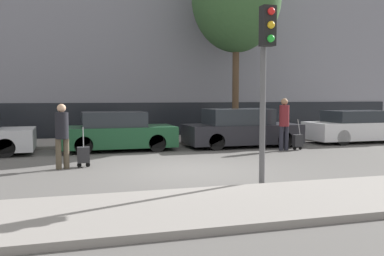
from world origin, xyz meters
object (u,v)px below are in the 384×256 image
Objects in this scene: traffic_light at (266,59)px; pedestrian_right at (284,121)px; parked_car_3 at (360,127)px; parked_car_2 at (241,129)px; parked_bicycle at (256,128)px; trolley_left at (83,155)px; parked_car_1 at (117,132)px; trolley_right at (298,141)px; pedestrian_left at (62,132)px.

pedestrian_right is at bearing 57.67° from traffic_light.
parked_car_2 is at bearing -179.68° from parked_car_3.
traffic_light is at bearing -114.11° from parked_bicycle.
traffic_light is 10.34m from parked_bicycle.
trolley_left is at bearing -144.04° from parked_bicycle.
parked_car_1 is 6.38m from trolley_right.
trolley_right is at bearing -43.69° from parked_car_2.
pedestrian_left reaches higher than trolley_right.
parked_car_2 is 3.95× the size of trolley_right.
pedestrian_right reaches higher than trolley_left.
traffic_light is (-3.38, -5.34, 1.60)m from pedestrian_right.
pedestrian_left is (-6.42, -3.25, 0.30)m from parked_car_2.
parked_car_1 is at bearing 178.88° from parked_car_3.
parked_car_1 is 3.60m from trolley_left.
traffic_light reaches higher than trolley_left.
traffic_light is (4.03, -3.57, 1.68)m from pedestrian_left.
parked_car_2 is 2.41× the size of parked_bicycle.
parked_car_3 is 2.48× the size of pedestrian_right.
trolley_right is (-3.75, -1.50, -0.29)m from parked_car_3.
parked_car_2 is at bearing 70.74° from traffic_light.
parked_car_3 is at bearing 41.73° from traffic_light.
parked_bicycle is (4.13, 9.23, -2.15)m from traffic_light.
parked_car_3 is 10.49m from traffic_light.
parked_car_1 is 7.65m from traffic_light.
traffic_light is (-3.93, -5.35, 2.32)m from trolley_right.
parked_car_1 is at bearing 177.23° from parked_car_2.
parked_car_3 reaches higher than parked_bicycle.
traffic_light is at bearing -109.26° from parked_car_2.
parked_car_1 is 1.06× the size of traffic_light.
parked_bicycle is (0.75, 3.89, -0.55)m from pedestrian_right.
trolley_right is (1.54, -1.47, -0.34)m from parked_car_2.
trolley_left is 0.59× the size of pedestrian_right.
parked_car_2 is 2.98m from parked_bicycle.
parked_car_1 reaches higher than trolley_right.
parked_bicycle is (6.34, 2.19, -0.15)m from parked_car_1.
parked_car_1 is at bearing 68.99° from trolley_left.
pedestrian_right reaches higher than parked_car_2.
pedestrian_left is 0.93× the size of pedestrian_right.
pedestrian_right reaches higher than parked_bicycle.
parked_car_1 is 2.30× the size of pedestrian_left.
parked_car_1 is 4.60m from parked_car_2.
pedestrian_right is 4.00m from parked_bicycle.
parked_car_2 reaches higher than trolley_left.
traffic_light is at bearing -46.59° from trolley_left.
parked_car_1 reaches higher than trolley_left.
parked_car_1 is at bearing 107.43° from traffic_light.
trolley_right is at bearing -15.45° from parked_car_1.
pedestrian_left is 1.57× the size of trolley_right.
parked_car_3 is (5.29, 0.03, -0.04)m from parked_car_2.
trolley_left is (-1.28, -3.35, -0.31)m from parked_car_1.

